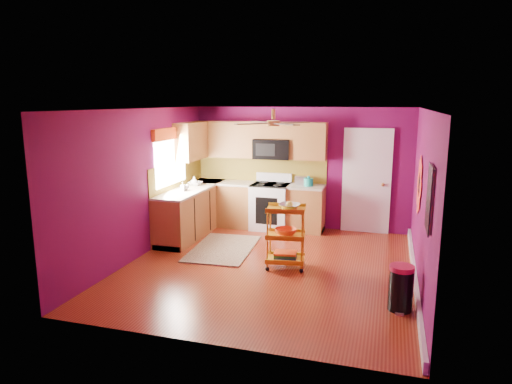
% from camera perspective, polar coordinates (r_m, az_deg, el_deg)
% --- Properties ---
extents(ground, '(5.00, 5.00, 0.00)m').
position_cam_1_polar(ground, '(7.45, 1.66, -9.28)').
color(ground, maroon).
rests_on(ground, ground).
extents(room_envelope, '(4.54, 5.04, 2.52)m').
position_cam_1_polar(room_envelope, '(7.04, 1.95, 3.24)').
color(room_envelope, '#610B46').
rests_on(room_envelope, ground).
extents(lower_cabinets, '(2.81, 2.31, 0.94)m').
position_cam_1_polar(lower_cabinets, '(9.37, -3.45, -2.19)').
color(lower_cabinets, brown).
rests_on(lower_cabinets, ground).
extents(electric_range, '(0.76, 0.66, 1.13)m').
position_cam_1_polar(electric_range, '(9.46, 1.83, -1.74)').
color(electric_range, white).
rests_on(electric_range, ground).
extents(upper_cabinetry, '(2.80, 2.30, 1.26)m').
position_cam_1_polar(upper_cabinetry, '(9.45, -2.21, 6.33)').
color(upper_cabinetry, brown).
rests_on(upper_cabinetry, ground).
extents(left_window, '(0.08, 1.35, 1.08)m').
position_cam_1_polar(left_window, '(8.80, -10.63, 5.37)').
color(left_window, white).
rests_on(left_window, ground).
extents(panel_door, '(0.95, 0.11, 2.15)m').
position_cam_1_polar(panel_door, '(9.36, 13.65, 1.19)').
color(panel_door, white).
rests_on(panel_door, ground).
extents(right_wall_art, '(0.04, 2.74, 1.04)m').
position_cam_1_polar(right_wall_art, '(6.53, 20.20, 0.23)').
color(right_wall_art, black).
rests_on(right_wall_art, ground).
extents(ceiling_fan, '(1.01, 1.01, 0.26)m').
position_cam_1_polar(ceiling_fan, '(7.17, 2.18, 8.67)').
color(ceiling_fan, '#BF8C3F').
rests_on(ceiling_fan, ground).
extents(shag_rug, '(1.15, 1.76, 0.02)m').
position_cam_1_polar(shag_rug, '(8.29, -4.14, -7.05)').
color(shag_rug, black).
rests_on(shag_rug, ground).
extents(rolling_cart, '(0.65, 0.51, 1.09)m').
position_cam_1_polar(rolling_cart, '(7.24, 3.80, -5.25)').
color(rolling_cart, gold).
rests_on(rolling_cart, ground).
extents(trash_can, '(0.32, 0.34, 0.59)m').
position_cam_1_polar(trash_can, '(6.18, 17.65, -11.36)').
color(trash_can, black).
rests_on(trash_can, ground).
extents(teal_kettle, '(0.18, 0.18, 0.21)m').
position_cam_1_polar(teal_kettle, '(9.20, 6.59, 1.26)').
color(teal_kettle, '#14988A').
rests_on(teal_kettle, lower_cabinets).
extents(toaster, '(0.22, 0.15, 0.18)m').
position_cam_1_polar(toaster, '(9.32, 5.61, 1.45)').
color(toaster, beige).
rests_on(toaster, lower_cabinets).
extents(soap_bottle_a, '(0.08, 0.08, 0.18)m').
position_cam_1_polar(soap_bottle_a, '(8.73, -9.14, 0.67)').
color(soap_bottle_a, '#EA3F72').
rests_on(soap_bottle_a, lower_cabinets).
extents(soap_bottle_b, '(0.14, 0.14, 0.18)m').
position_cam_1_polar(soap_bottle_b, '(9.32, -7.73, 1.39)').
color(soap_bottle_b, white).
rests_on(soap_bottle_b, lower_cabinets).
extents(counter_dish, '(0.28, 0.28, 0.07)m').
position_cam_1_polar(counter_dish, '(9.32, -7.58, 1.06)').
color(counter_dish, white).
rests_on(counter_dish, lower_cabinets).
extents(counter_cup, '(0.13, 0.13, 0.10)m').
position_cam_1_polar(counter_cup, '(8.81, -8.83, 0.54)').
color(counter_cup, white).
rests_on(counter_cup, lower_cabinets).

